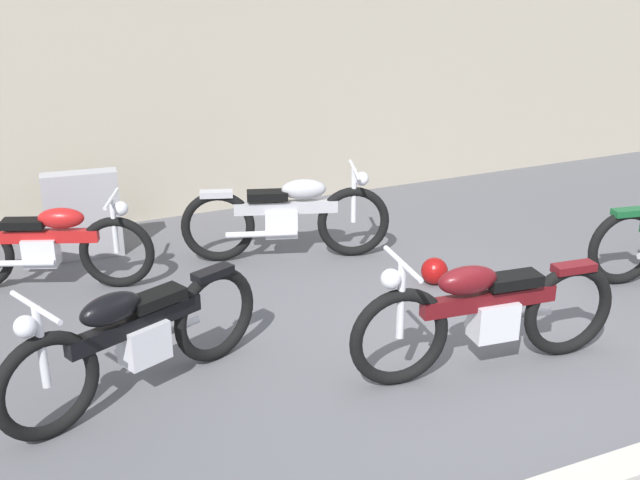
{
  "coord_description": "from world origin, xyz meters",
  "views": [
    {
      "loc": [
        -3.32,
        -4.48,
        3.11
      ],
      "look_at": [
        -0.7,
        1.43,
        0.55
      ],
      "focal_mm": 43.98,
      "sensor_mm": 36.0,
      "label": 1
    }
  ],
  "objects_px": {
    "motorcycle_maroon": "(485,313)",
    "motorcycle_red": "(47,245)",
    "motorcycle_black": "(135,337)",
    "stone_marker": "(83,215)",
    "helmet": "(434,271)",
    "motorcycle_silver": "(288,216)"
  },
  "relations": [
    {
      "from": "motorcycle_maroon",
      "to": "motorcycle_red",
      "type": "relative_size",
      "value": 1.17
    },
    {
      "from": "motorcycle_maroon",
      "to": "stone_marker",
      "type": "bearing_deg",
      "value": -49.5
    },
    {
      "from": "helmet",
      "to": "motorcycle_silver",
      "type": "height_order",
      "value": "motorcycle_silver"
    },
    {
      "from": "motorcycle_maroon",
      "to": "motorcycle_silver",
      "type": "xyz_separation_m",
      "value": [
        -0.54,
        2.61,
        -0.02
      ]
    },
    {
      "from": "motorcycle_silver",
      "to": "motorcycle_black",
      "type": "bearing_deg",
      "value": -116.8
    },
    {
      "from": "helmet",
      "to": "motorcycle_black",
      "type": "height_order",
      "value": "motorcycle_black"
    },
    {
      "from": "helmet",
      "to": "motorcycle_black",
      "type": "bearing_deg",
      "value": -165.09
    },
    {
      "from": "stone_marker",
      "to": "motorcycle_black",
      "type": "height_order",
      "value": "motorcycle_black"
    },
    {
      "from": "helmet",
      "to": "motorcycle_red",
      "type": "bearing_deg",
      "value": 157.65
    },
    {
      "from": "stone_marker",
      "to": "motorcycle_silver",
      "type": "bearing_deg",
      "value": -25.4
    },
    {
      "from": "motorcycle_black",
      "to": "motorcycle_red",
      "type": "bearing_deg",
      "value": -102.94
    },
    {
      "from": "motorcycle_black",
      "to": "motorcycle_red",
      "type": "height_order",
      "value": "motorcycle_black"
    },
    {
      "from": "motorcycle_maroon",
      "to": "motorcycle_silver",
      "type": "height_order",
      "value": "motorcycle_maroon"
    },
    {
      "from": "helmet",
      "to": "motorcycle_red",
      "type": "xyz_separation_m",
      "value": [
        -3.31,
        1.36,
        0.3
      ]
    },
    {
      "from": "stone_marker",
      "to": "helmet",
      "type": "distance_m",
      "value": 3.54
    },
    {
      "from": "stone_marker",
      "to": "motorcycle_black",
      "type": "distance_m",
      "value": 2.8
    },
    {
      "from": "helmet",
      "to": "motorcycle_maroon",
      "type": "xyz_separation_m",
      "value": [
        -0.49,
        -1.47,
        0.34
      ]
    },
    {
      "from": "motorcycle_black",
      "to": "motorcycle_red",
      "type": "xyz_separation_m",
      "value": [
        -0.37,
        2.14,
        -0.04
      ]
    },
    {
      "from": "stone_marker",
      "to": "motorcycle_black",
      "type": "xyz_separation_m",
      "value": [
        -0.05,
        -2.8,
        0.02
      ]
    },
    {
      "from": "motorcycle_black",
      "to": "motorcycle_red",
      "type": "relative_size",
      "value": 1.08
    },
    {
      "from": "motorcycle_maroon",
      "to": "motorcycle_black",
      "type": "bearing_deg",
      "value": -9.76
    },
    {
      "from": "motorcycle_red",
      "to": "helmet",
      "type": "bearing_deg",
      "value": -0.58
    }
  ]
}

